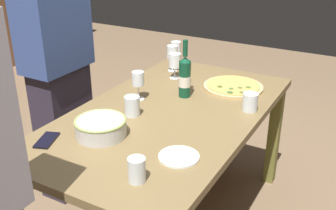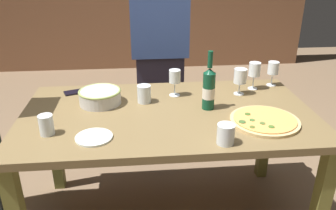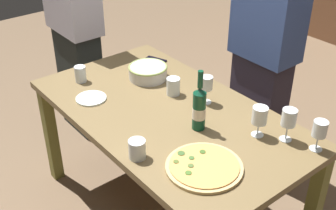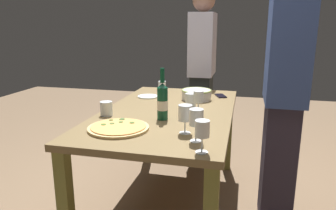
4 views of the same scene
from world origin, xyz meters
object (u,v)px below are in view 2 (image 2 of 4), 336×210
object	(u,v)px
side_plate	(94,137)
person_host	(159,50)
pizza	(265,120)
serving_bowl	(100,96)
cup_amber	(144,94)
wine_glass_far_left	(175,77)
cup_ceramic	(46,125)
wine_glass_near_pizza	(273,69)
wine_glass_by_bottle	(255,70)
wine_glass_far_right	(240,77)
dining_table	(168,126)
cup_spare	(226,134)
wine_bottle	(209,88)
cell_phone	(76,92)

from	to	relation	value
side_plate	person_host	world-z (taller)	person_host
pizza	person_host	bearing A→B (deg)	116.62
serving_bowl	cup_amber	size ratio (longest dim) A/B	2.35
wine_glass_far_left	cup_ceramic	bearing A→B (deg)	-147.28
cup_amber	side_plate	size ratio (longest dim) A/B	0.59
wine_glass_near_pizza	wine_glass_by_bottle	world-z (taller)	wine_glass_by_bottle
wine_glass_far_right	pizza	bearing A→B (deg)	-86.53
wine_glass_near_pizza	wine_glass_far_left	xyz separation A→B (m)	(-0.65, -0.11, 0.00)
wine_glass_near_pizza	person_host	bearing A→B (deg)	148.76
dining_table	wine_glass_by_bottle	size ratio (longest dim) A/B	9.19
wine_glass_far_right	cup_ceramic	distance (m)	1.14
wine_glass_by_bottle	person_host	world-z (taller)	person_host
wine_glass_far_left	cup_amber	distance (m)	0.22
wine_glass_near_pizza	cup_spare	distance (m)	0.86
wine_bottle	wine_glass_far_left	xyz separation A→B (m)	(-0.16, 0.21, -0.00)
wine_glass_near_pizza	wine_glass_far_right	xyz separation A→B (m)	(-0.26, -0.13, -0.00)
cup_spare	side_plate	bearing A→B (deg)	170.29
wine_glass_by_bottle	cell_phone	size ratio (longest dim) A/B	1.21
wine_bottle	wine_glass_far_right	size ratio (longest dim) A/B	2.03
wine_glass_by_bottle	side_plate	world-z (taller)	wine_glass_by_bottle
cell_phone	wine_bottle	bearing A→B (deg)	-132.64
serving_bowl	cup_amber	xyz separation A→B (m)	(0.25, -0.00, 0.01)
wine_bottle	cell_phone	world-z (taller)	wine_bottle
pizza	cup_amber	bearing A→B (deg)	152.36
wine_glass_far_left	person_host	world-z (taller)	person_host
serving_bowl	wine_glass_by_bottle	distance (m)	0.97
serving_bowl	wine_glass_far_right	size ratio (longest dim) A/B	1.49
serving_bowl	person_host	distance (m)	0.74
serving_bowl	wine_glass_far_left	bearing A→B (deg)	10.19
wine_glass_near_pizza	cup_ceramic	bearing A→B (deg)	-157.69
wine_glass_near_pizza	wine_glass_by_bottle	size ratio (longest dim) A/B	0.92
wine_glass_far_right	cup_ceramic	world-z (taller)	wine_glass_far_right
pizza	side_plate	bearing A→B (deg)	-174.31
cell_phone	person_host	xyz separation A→B (m)	(0.55, 0.44, 0.14)
wine_bottle	person_host	bearing A→B (deg)	106.22
wine_glass_far_left	cup_amber	world-z (taller)	wine_glass_far_left
wine_bottle	person_host	distance (m)	0.78
pizza	cup_amber	world-z (taller)	cup_amber
wine_glass_near_pizza	cup_ceramic	distance (m)	1.42
wine_bottle	side_plate	bearing A→B (deg)	-154.82
cup_amber	cup_spare	distance (m)	0.62
dining_table	cup_amber	world-z (taller)	cup_amber
cell_phone	person_host	bearing A→B (deg)	-72.45
wine_bottle	cup_spare	distance (m)	0.39
wine_bottle	wine_glass_by_bottle	bearing A→B (deg)	37.81
dining_table	wine_bottle	size ratio (longest dim) A/B	4.85
wine_bottle	cell_phone	distance (m)	0.84
wine_glass_far_right	cup_ceramic	xyz separation A→B (m)	(-1.06, -0.41, -0.06)
cup_ceramic	person_host	world-z (taller)	person_host
pizza	cup_ceramic	xyz separation A→B (m)	(-1.08, -0.02, 0.04)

